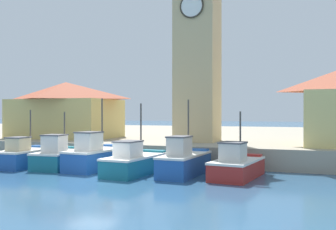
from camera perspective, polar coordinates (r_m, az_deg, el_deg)
The scene contains 10 objects.
ground_plane at distance 22.27m, azimuth -10.82°, elevation -9.15°, with size 300.00×300.00×0.00m, color #2D567A.
quay_wharf at distance 46.56m, azimuth 5.97°, elevation -3.33°, with size 120.00×40.00×1.40m, color #9E937F.
fishing_boat_far_left at distance 28.38m, azimuth -20.03°, elevation -5.62°, with size 2.08×4.34×3.87m.
fishing_boat_left_outer at distance 27.19m, azimuth -15.41°, elevation -5.83°, with size 2.55×4.62×3.73m.
fishing_boat_left_inner at distance 25.97m, azimuth -10.40°, elevation -5.91°, with size 2.38×5.10×4.62m.
fishing_boat_mid_left at distance 23.70m, azimuth -4.79°, elevation -6.84°, with size 2.44×5.29×4.24m.
fishing_boat_center at distance 23.21m, azimuth 2.37°, elevation -6.76°, with size 2.07×5.05×4.46m.
fishing_boat_mid_right at distance 22.56m, azimuth 9.96°, elevation -7.25°, with size 2.63×4.85×3.74m.
clock_tower at distance 31.71m, azimuth 4.32°, elevation 10.00°, with size 3.67×3.67×16.06m.
warehouse_left at distance 37.14m, azimuth -14.60°, elevation 0.82°, with size 9.41×6.50×5.07m.
Camera 1 is at (11.25, -18.86, 3.66)m, focal length 42.00 mm.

